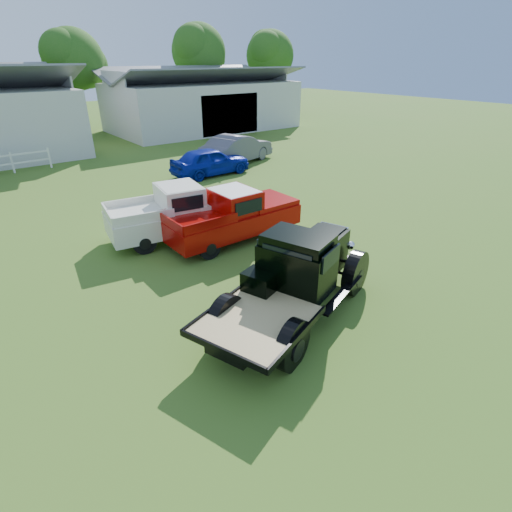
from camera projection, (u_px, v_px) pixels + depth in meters
ground at (277, 309)px, 10.68m from camera, size 120.00×120.00×0.00m
shed_right at (203, 99)px, 36.27m from camera, size 16.80×9.20×5.20m
tree_c at (77, 77)px, 34.74m from camera, size 5.40×5.40×9.00m
tree_d at (200, 68)px, 42.34m from camera, size 6.00×6.00×10.00m
tree_e at (270, 69)px, 45.41m from camera, size 5.70×5.70×9.50m
vintage_flatbed at (294, 277)px, 9.94m from camera, size 6.07×3.95×2.24m
red_pickup at (232, 215)px, 14.35m from camera, size 5.18×2.01×1.89m
white_pickup at (178, 212)px, 14.59m from camera, size 5.45×2.81×1.91m
misc_car_blue at (210, 161)px, 22.48m from camera, size 4.55×1.85×1.55m
misc_car_grey at (237, 149)px, 25.06m from camera, size 5.60×3.31×1.74m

